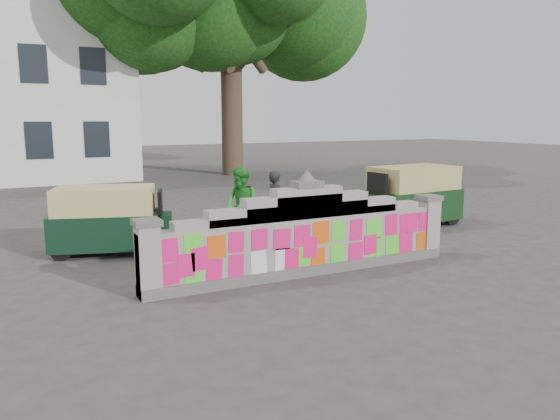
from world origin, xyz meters
The scene contains 7 objects.
ground centered at (0.00, 0.00, 0.00)m, with size 100.00×100.00×0.00m, color #383533.
parapet_wall centered at (0.00, -0.01, 0.75)m, with size 6.48×0.44×2.01m.
cyclist_bike centered at (0.53, 2.32, 0.45)m, with size 0.59×1.70×0.90m, color black.
cyclist_rider centered at (0.53, 2.32, 0.76)m, with size 0.55×0.36×1.52m, color black.
pedestrian centered at (-0.11, 2.83, 0.92)m, with size 0.89×0.69×1.83m, color green.
rickshaw_left centered at (-3.01, 3.46, 0.76)m, with size 2.74×1.87×1.47m.
rickshaw_right centered at (5.00, 2.82, 0.85)m, with size 3.01×1.54×1.64m.
Camera 1 is at (-5.12, -8.74, 2.97)m, focal length 35.00 mm.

